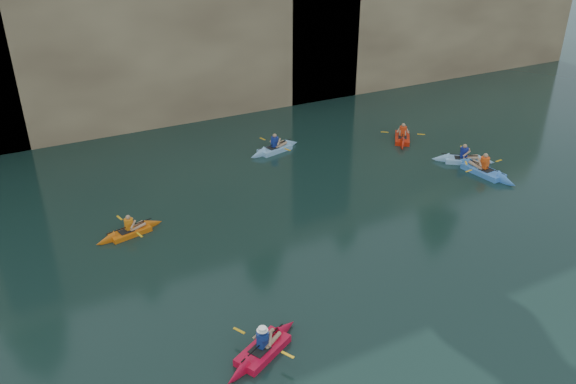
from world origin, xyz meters
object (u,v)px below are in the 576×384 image
main_kayaker (263,349)px  kayaker_red_far (402,138)px  kayaker_orange (130,231)px  kayaker_ltblue_near (463,160)px

main_kayaker → kayaker_red_far: kayaker_red_far is taller
kayaker_orange → kayaker_red_far: bearing=-1.6°
kayaker_orange → kayaker_ltblue_near: bearing=-15.3°
main_kayaker → kayaker_red_far: (14.28, 11.51, -0.01)m
kayaker_orange → kayaker_ltblue_near: 16.79m
main_kayaker → kayaker_red_far: bearing=12.1°
main_kayaker → kayaker_ltblue_near: size_ratio=1.08×
kayaker_ltblue_near → kayaker_orange: bearing=-146.0°
main_kayaker → kayaker_orange: main_kayaker is taller
kayaker_orange → kayaker_ltblue_near: (16.76, -0.95, 0.02)m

